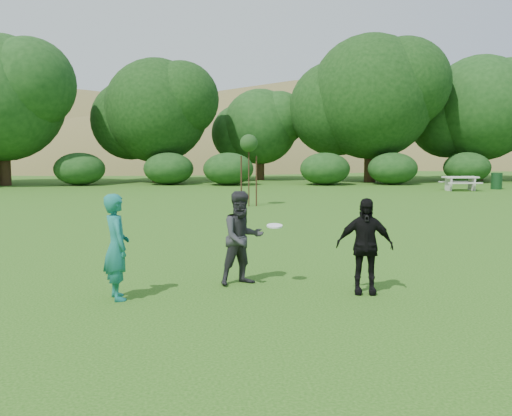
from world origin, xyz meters
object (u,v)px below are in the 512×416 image
at_px(player_grey, 242,238).
at_px(player_black, 365,246).
at_px(player_teal, 116,247).
at_px(trash_can_near, 497,181).
at_px(picnic_table, 460,181).
at_px(sapling, 249,145).

xyz_separation_m(player_grey, player_black, (1.94, -0.80, -0.03)).
xyz_separation_m(player_teal, trash_can_near, (17.64, 21.15, -0.38)).
height_order(player_teal, player_grey, player_teal).
distance_m(player_black, picnic_table, 23.24).
distance_m(player_grey, player_black, 2.10).
bearing_deg(picnic_table, sapling, -150.38).
bearing_deg(picnic_table, trash_can_near, 18.25).
relative_size(sapling, picnic_table, 1.58).
bearing_deg(player_grey, player_black, -43.93).
bearing_deg(player_black, player_grey, 167.68).
relative_size(player_teal, player_black, 1.06).
distance_m(player_teal, trash_can_near, 27.54).
xyz_separation_m(player_black, sapling, (-0.75, 13.57, 1.63)).
relative_size(player_grey, sapling, 0.57).
relative_size(player_teal, trash_can_near, 1.85).
xyz_separation_m(player_grey, sapling, (1.19, 12.77, 1.60)).
relative_size(player_grey, player_black, 1.04).
distance_m(player_teal, sapling, 14.00).
relative_size(player_black, sapling, 0.55).
bearing_deg(player_teal, trash_can_near, -60.52).
distance_m(player_teal, picnic_table, 25.37).
xyz_separation_m(player_grey, trash_can_near, (15.61, 20.38, -0.37)).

